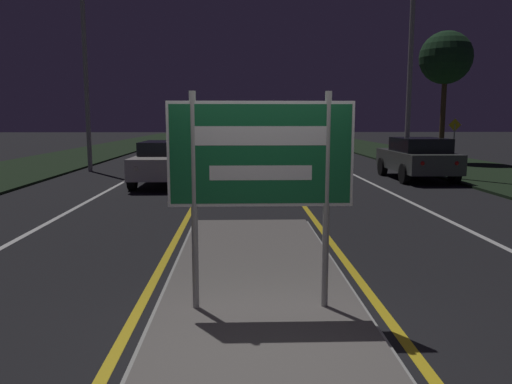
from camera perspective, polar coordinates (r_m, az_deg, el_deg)
ground_plane at (r=4.87m, az=0.94°, el=-17.61°), size 160.00×160.00×0.00m
median_island at (r=5.61m, az=0.52°, el=-13.52°), size 2.36×9.63×0.10m
verge_left at (r=26.16m, az=-22.68°, el=3.09°), size 5.00×100.00×0.08m
verge_right at (r=26.32m, az=19.83°, el=3.26°), size 5.00×100.00×0.08m
centre_line_yellow_left at (r=29.47m, az=-4.12°, el=4.15°), size 0.12×70.00×0.01m
centre_line_yellow_right at (r=29.49m, az=1.22°, el=4.17°), size 0.12×70.00×0.01m
lane_line_white_left at (r=29.72m, az=-9.59°, el=4.09°), size 0.12×70.00×0.01m
lane_line_white_right at (r=29.78m, az=6.68°, el=4.16°), size 0.12×70.00×0.01m
edge_line_white_left at (r=30.26m, az=-15.25°, el=3.99°), size 0.10×70.00×0.01m
edge_line_white_right at (r=30.37m, az=12.30°, el=4.11°), size 0.10×70.00×0.01m
highway_sign at (r=5.22m, az=0.54°, el=3.41°), size 1.95×0.07×2.31m
streetlight_left_near at (r=21.98m, az=-19.15°, el=18.28°), size 0.54×0.54×9.32m
car_receding_0 at (r=18.64m, az=17.95°, el=3.78°), size 1.90×4.20×1.48m
car_receding_1 at (r=25.25m, az=3.90°, el=5.24°), size 2.03×4.06×1.46m
car_approaching_0 at (r=16.69m, az=-10.33°, el=3.45°), size 1.84×4.21×1.40m
car_approaching_1 at (r=31.55m, az=-5.85°, el=5.88°), size 2.03×4.69×1.53m
warning_sign at (r=25.36m, az=21.71°, el=5.95°), size 0.60×0.06×2.09m
roadside_palm_right at (r=26.03m, az=20.87°, el=14.06°), size 2.47×2.47×6.18m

